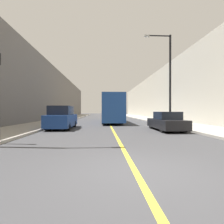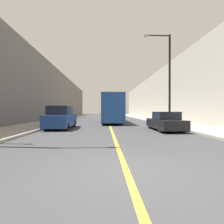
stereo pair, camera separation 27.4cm
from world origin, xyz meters
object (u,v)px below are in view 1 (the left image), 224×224
car_right_near (166,122)px  street_lamp_right (168,74)px  bus (111,109)px  parked_suv_left (62,118)px

car_right_near → street_lamp_right: (1.36, 3.21, 4.39)m
car_right_near → street_lamp_right: 5.60m
bus → car_right_near: 11.17m
bus → parked_suv_left: (-4.60, -8.63, -0.93)m
parked_suv_left → car_right_near: size_ratio=1.05×
bus → street_lamp_right: street_lamp_right is taller
parked_suv_left → car_right_near: bearing=-12.0°
car_right_near → parked_suv_left: bearing=168.0°
parked_suv_left → street_lamp_right: (9.79, 1.41, 4.15)m
parked_suv_left → street_lamp_right: size_ratio=0.56×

